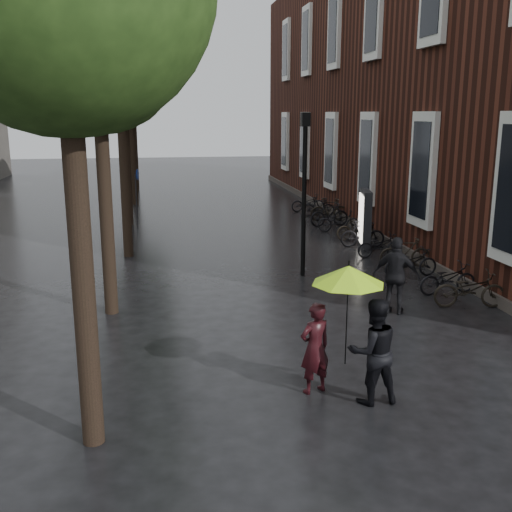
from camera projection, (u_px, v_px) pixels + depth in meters
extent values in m
plane|color=black|center=(375.00, 453.00, 8.59)|extent=(120.00, 120.00, 0.00)
cube|color=#38160F|center=(445.00, 85.00, 27.61)|extent=(10.00, 33.00, 12.00)
cube|color=silver|center=(424.00, 170.00, 18.85)|extent=(0.25, 1.60, 3.60)
cube|color=black|center=(421.00, 170.00, 18.84)|extent=(0.10, 1.20, 3.00)
cube|color=silver|center=(368.00, 158.00, 23.64)|extent=(0.25, 1.60, 3.60)
cube|color=black|center=(366.00, 159.00, 23.63)|extent=(0.10, 1.20, 3.00)
cube|color=silver|center=(375.00, 10.00, 22.36)|extent=(0.25, 1.60, 3.60)
cube|color=black|center=(372.00, 10.00, 22.35)|extent=(0.10, 1.20, 3.00)
cube|color=silver|center=(332.00, 151.00, 28.44)|extent=(0.25, 1.60, 3.60)
cube|color=black|center=(329.00, 151.00, 28.42)|extent=(0.10, 1.20, 3.00)
cube|color=silver|center=(335.00, 28.00, 27.16)|extent=(0.25, 1.60, 3.60)
cube|color=black|center=(333.00, 28.00, 27.14)|extent=(0.10, 1.20, 3.00)
cube|color=silver|center=(305.00, 145.00, 33.23)|extent=(0.25, 1.60, 3.60)
cube|color=black|center=(304.00, 145.00, 33.21)|extent=(0.10, 1.20, 3.00)
cube|color=silver|center=(307.00, 41.00, 31.95)|extent=(0.25, 1.60, 3.60)
cube|color=black|center=(306.00, 41.00, 31.93)|extent=(0.10, 1.20, 3.00)
cube|color=silver|center=(286.00, 141.00, 38.02)|extent=(0.25, 1.60, 3.60)
cube|color=black|center=(284.00, 141.00, 38.00)|extent=(0.10, 1.20, 3.00)
cube|color=silver|center=(287.00, 50.00, 36.74)|extent=(0.25, 1.60, 3.60)
cube|color=black|center=(285.00, 50.00, 36.72)|extent=(0.10, 1.20, 3.00)
cube|color=#3F3833|center=(339.00, 213.00, 28.17)|extent=(0.40, 33.00, 0.30)
cylinder|color=black|center=(84.00, 291.00, 8.34)|extent=(0.32, 0.32, 4.68)
cylinder|color=black|center=(107.00, 222.00, 14.09)|extent=(0.32, 0.32, 4.51)
cylinder|color=black|center=(125.00, 184.00, 19.83)|extent=(0.32, 0.32, 4.95)
cylinder|color=black|center=(127.00, 174.00, 25.62)|extent=(0.32, 0.32, 4.40)
cylinder|color=black|center=(133.00, 159.00, 31.34)|extent=(0.32, 0.32, 4.79)
cylinder|color=black|center=(135.00, 154.00, 37.11)|extent=(0.32, 0.32, 4.57)
imported|color=black|center=(315.00, 348.00, 10.29)|extent=(0.69, 0.57, 1.63)
imported|color=black|center=(373.00, 351.00, 9.92)|extent=(0.91, 0.72, 1.81)
cylinder|color=black|center=(347.00, 320.00, 9.95)|extent=(0.02, 0.02, 1.56)
cone|color=#B3FF1A|center=(348.00, 275.00, 9.77)|extent=(1.23, 1.23, 0.31)
cylinder|color=black|center=(349.00, 263.00, 9.72)|extent=(0.02, 0.02, 0.08)
imported|color=black|center=(396.00, 276.00, 14.38)|extent=(1.18, 0.98, 1.89)
imported|color=black|center=(470.00, 289.00, 14.92)|extent=(1.87, 0.93, 0.94)
imported|color=black|center=(448.00, 279.00, 16.03)|extent=(1.69, 0.71, 0.86)
imported|color=black|center=(411.00, 263.00, 17.71)|extent=(1.70, 0.69, 0.88)
imported|color=black|center=(405.00, 252.00, 18.84)|extent=(1.67, 0.76, 0.97)
imported|color=black|center=(380.00, 245.00, 20.12)|extent=(1.61, 0.64, 0.83)
imported|color=black|center=(363.00, 234.00, 21.64)|extent=(1.65, 0.63, 0.97)
imported|color=black|center=(356.00, 229.00, 22.81)|extent=(1.56, 0.54, 0.92)
imported|color=black|center=(339.00, 221.00, 24.41)|extent=(1.84, 0.95, 0.92)
imported|color=black|center=(329.00, 214.00, 25.61)|extent=(1.79, 0.70, 1.05)
imported|color=black|center=(329.00, 209.00, 26.94)|extent=(1.75, 0.51, 1.05)
imported|color=black|center=(319.00, 207.00, 28.14)|extent=(1.55, 0.57, 0.91)
imported|color=black|center=(308.00, 203.00, 29.47)|extent=(1.68, 0.62, 0.88)
cube|color=black|center=(365.00, 219.00, 21.43)|extent=(0.28, 1.38, 2.08)
cube|color=white|center=(361.00, 218.00, 21.39)|extent=(0.04, 1.16, 1.71)
cylinder|color=black|center=(304.00, 201.00, 17.49)|extent=(0.13, 0.13, 4.46)
cube|color=black|center=(306.00, 119.00, 16.94)|extent=(0.25, 0.25, 0.39)
sphere|color=#FFE5B2|center=(306.00, 119.00, 16.94)|extent=(0.20, 0.20, 0.20)
cylinder|color=#262628|center=(137.00, 201.00, 25.23)|extent=(0.05, 0.05, 2.25)
cylinder|color=navy|center=(138.00, 174.00, 24.99)|extent=(0.03, 0.45, 0.45)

